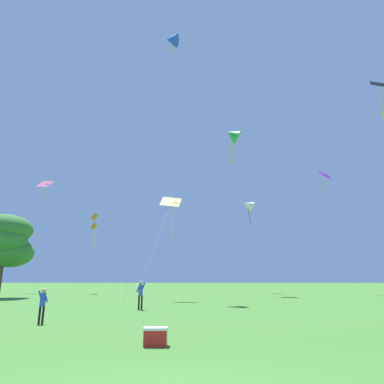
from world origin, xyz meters
name	(u,v)px	position (x,y,z in m)	size (l,w,h in m)	color
kite_yellow_diamond	(171,209)	(-2.06, 24.61, 7.60)	(2.58, 7.83, 8.84)	yellow
kite_purple_streamer	(326,180)	(17.52, 39.51, 14.64)	(4.72, 12.51, 16.13)	purple
kite_green_small	(232,135)	(4.82, 36.26, 19.77)	(4.71, 8.75, 21.00)	green
kite_black_large	(381,94)	(19.27, 27.24, 20.13)	(2.25, 5.34, 22.05)	black
kite_orange_box	(94,222)	(-13.32, 39.51, 8.92)	(0.97, 4.62, 10.12)	orange
kite_pink_low	(44,188)	(-21.91, 42.48, 14.45)	(2.59, 10.03, 15.84)	pink
kite_white_distant	(248,205)	(7.32, 42.36, 11.81)	(2.09, 6.04, 12.75)	white
kite_blue_delta	(172,40)	(-2.48, 27.41, 27.07)	(2.76, 10.43, 27.96)	blue
person_in_red_shirt	(141,292)	(-2.87, 15.25, 0.93)	(0.50, 0.21, 1.54)	black
person_child_small	(43,302)	(-5.59, 9.14, 0.77)	(0.41, 0.17, 1.28)	black
tree_left_oak	(6,240)	(-17.80, 27.38, 5.28)	(5.00, 5.23, 7.66)	brown
picnic_cooler	(156,336)	(-0.75, 4.88, 0.22)	(0.60, 0.40, 0.44)	red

